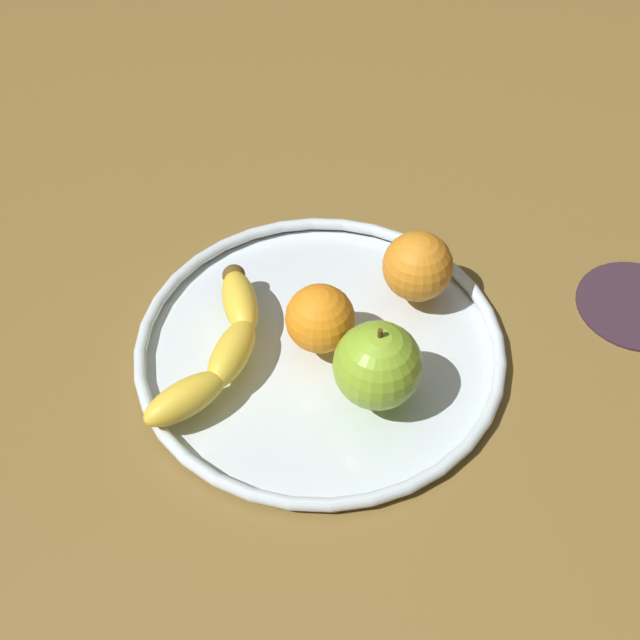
# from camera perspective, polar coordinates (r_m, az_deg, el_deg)

# --- Properties ---
(ground_plane) EXTENTS (1.59, 1.59, 0.04)m
(ground_plane) POSITION_cam_1_polar(r_m,az_deg,el_deg) (0.84, 0.00, -3.06)
(ground_plane) COLOR olive
(fruit_bowl) EXTENTS (0.35, 0.35, 0.02)m
(fruit_bowl) POSITION_cam_1_polar(r_m,az_deg,el_deg) (0.82, 0.00, -1.79)
(fruit_bowl) COLOR silver
(fruit_bowl) RESTS_ON ground_plane
(banana) EXTENTS (0.19, 0.11, 0.03)m
(banana) POSITION_cam_1_polar(r_m,az_deg,el_deg) (0.79, -6.58, -1.75)
(banana) COLOR yellow
(banana) RESTS_ON fruit_bowl
(apple) EXTENTS (0.08, 0.08, 0.09)m
(apple) POSITION_cam_1_polar(r_m,az_deg,el_deg) (0.74, 3.81, -3.00)
(apple) COLOR #8AB82E
(apple) RESTS_ON fruit_bowl
(orange_front_right) EXTENTS (0.07, 0.07, 0.07)m
(orange_front_right) POSITION_cam_1_polar(r_m,az_deg,el_deg) (0.83, 6.44, 3.53)
(orange_front_right) COLOR orange
(orange_front_right) RESTS_ON fruit_bowl
(orange_back_left) EXTENTS (0.06, 0.06, 0.06)m
(orange_back_left) POSITION_cam_1_polar(r_m,az_deg,el_deg) (0.78, -0.04, -0.01)
(orange_back_left) COLOR orange
(orange_back_left) RESTS_ON fruit_bowl
(ambient_coaster) EXTENTS (0.12, 0.12, 0.01)m
(ambient_coaster) POSITION_cam_1_polar(r_m,az_deg,el_deg) (0.91, 20.15, 0.97)
(ambient_coaster) COLOR #382430
(ambient_coaster) RESTS_ON ground_plane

